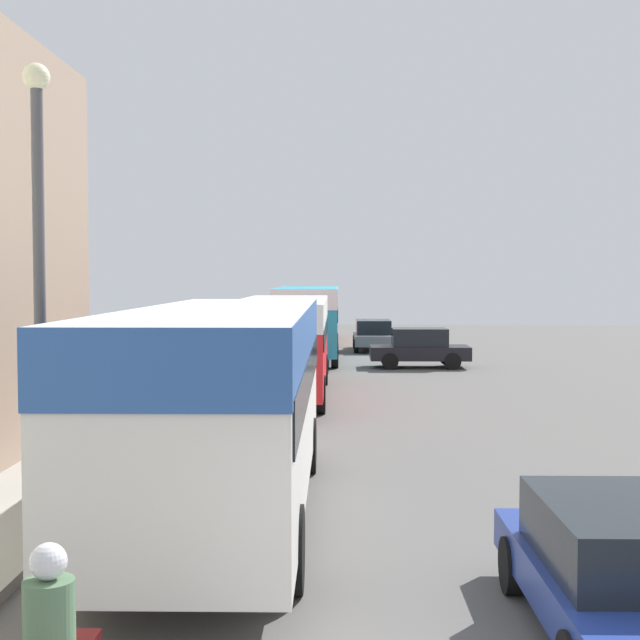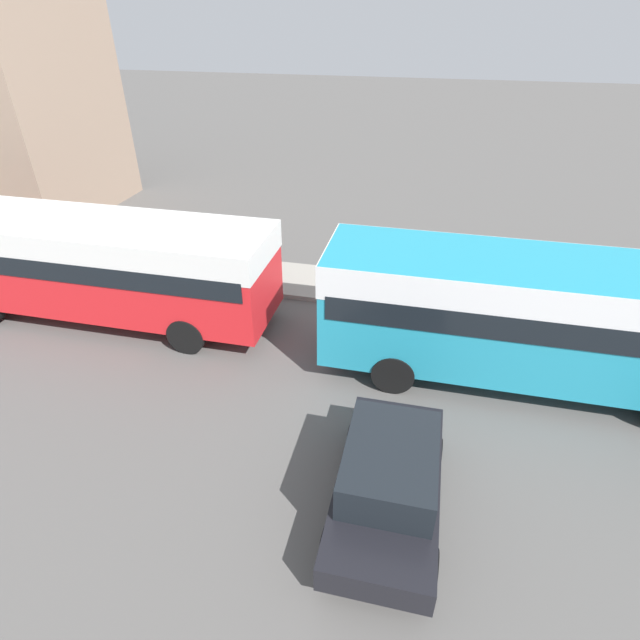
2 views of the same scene
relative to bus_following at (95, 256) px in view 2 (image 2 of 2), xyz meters
The scene contains 5 objects.
building_midblock 11.47m from the bus_following, 131.85° to the right, with size 6.49×6.59×8.16m.
bus_following is the anchor object (origin of this frame).
bus_third_in_line 11.33m from the bus_following, 88.08° to the left, with size 2.56×9.44×3.09m.
car_crossing 9.97m from the bus_following, 60.88° to the left, with size 3.85×1.83×1.54m.
pedestrian_near_curb 4.39m from the bus_following, 142.37° to the left, with size 0.44×0.44×1.86m.
Camera 2 is at (8.80, 29.21, 7.72)m, focal length 28.00 mm.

